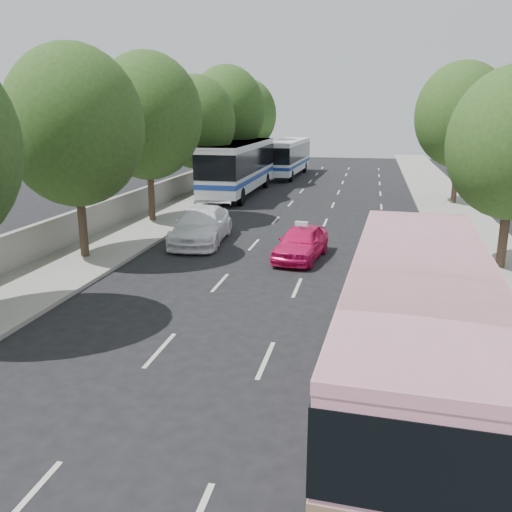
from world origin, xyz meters
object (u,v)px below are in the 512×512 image
(pink_bus, at_px, (419,323))
(pink_taxi, at_px, (301,242))
(white_pickup, at_px, (201,226))
(tour_coach_rear, at_px, (288,155))
(tour_coach_front, at_px, (239,163))

(pink_bus, bearing_deg, pink_taxi, 110.96)
(pink_taxi, distance_m, white_pickup, 5.51)
(pink_bus, xyz_separation_m, white_pickup, (-9.00, 14.02, -1.30))
(pink_bus, height_order, pink_taxi, pink_bus)
(white_pickup, height_order, tour_coach_rear, tour_coach_rear)
(white_pickup, bearing_deg, pink_bus, -61.78)
(pink_taxi, bearing_deg, tour_coach_rear, 107.59)
(tour_coach_rear, bearing_deg, tour_coach_front, -96.06)
(white_pickup, distance_m, tour_coach_front, 15.34)
(tour_coach_front, distance_m, tour_coach_rear, 12.62)
(tour_coach_front, relative_size, tour_coach_rear, 1.13)
(pink_bus, xyz_separation_m, tour_coach_rear, (-9.00, 41.66, -0.05))
(pink_bus, relative_size, white_pickup, 1.90)
(tour_coach_rear, bearing_deg, white_pickup, -87.86)
(pink_taxi, xyz_separation_m, white_pickup, (-5.12, 2.04, 0.09))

